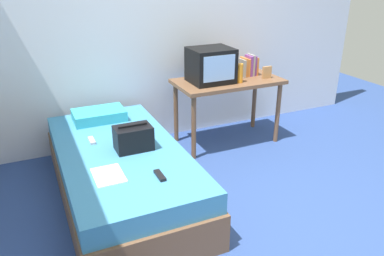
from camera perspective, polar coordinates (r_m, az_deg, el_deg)
ground_plane at (r=3.12m, az=10.14°, el=-14.27°), size 8.00×8.00×0.00m
wall_back at (r=4.31m, az=-4.06°, el=15.35°), size 5.20×0.10×2.60m
bed at (r=3.35m, az=-10.44°, el=-6.67°), size 1.00×2.00×0.48m
desk at (r=4.23m, az=5.35°, el=5.97°), size 1.16×0.60×0.73m
tv at (r=4.06m, az=2.81°, el=9.33°), size 0.44×0.39×0.36m
water_bottle at (r=4.09m, az=7.10°, el=8.11°), size 0.07×0.07×0.20m
book_row at (r=4.38m, az=8.39°, el=9.12°), size 0.19×0.16×0.23m
picture_frame at (r=4.30m, az=11.10°, el=8.14°), size 0.11×0.02×0.13m
pillow at (r=3.85m, az=-13.69°, el=1.89°), size 0.49×0.32×0.10m
handbag at (r=3.16m, az=-8.74°, el=-1.47°), size 0.30×0.20×0.22m
magazine at (r=2.85m, az=-12.36°, el=-6.88°), size 0.21×0.29×0.01m
remote_dark at (r=2.78m, az=-4.82°, el=-7.05°), size 0.04×0.16×0.02m
remote_silver at (r=3.41m, az=-14.72°, el=-1.81°), size 0.04×0.14×0.02m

